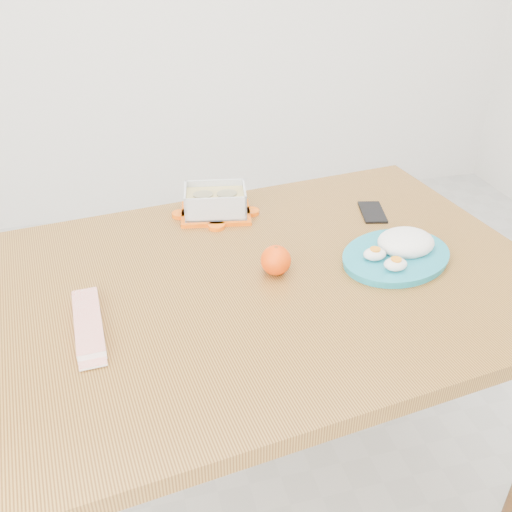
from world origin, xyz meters
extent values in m
plane|color=#B7B7B2|center=(0.00, 0.00, 0.00)|extent=(3.50, 3.50, 0.00)
cube|color=olive|center=(-0.18, -0.11, 0.73)|extent=(1.42, 1.03, 0.04)
cylinder|color=brown|center=(-0.82, 0.19, 0.35)|extent=(0.06, 0.06, 0.71)
cylinder|color=brown|center=(0.37, 0.34, 0.35)|extent=(0.06, 0.06, 0.71)
cube|color=#F95B07|center=(-0.21, 0.21, 0.76)|extent=(0.21, 0.17, 0.01)
cube|color=silver|center=(-0.21, 0.21, 0.79)|extent=(0.18, 0.14, 0.07)
cube|color=tan|center=(-0.21, 0.21, 0.79)|extent=(0.17, 0.13, 0.04)
cylinder|color=#938D60|center=(-0.24, 0.22, 0.80)|extent=(0.06, 0.06, 0.02)
cylinder|color=#938D60|center=(-0.17, 0.21, 0.80)|extent=(0.06, 0.06, 0.02)
sphere|color=#EF4E04|center=(-0.13, -0.10, 0.78)|extent=(0.07, 0.07, 0.07)
cylinder|color=teal|center=(0.16, -0.12, 0.76)|extent=(0.36, 0.36, 0.02)
ellipsoid|color=white|center=(0.20, -0.10, 0.80)|extent=(0.17, 0.16, 0.06)
ellipsoid|color=silver|center=(0.10, -0.13, 0.78)|extent=(0.07, 0.06, 0.03)
ellipsoid|color=silver|center=(0.13, -0.18, 0.78)|extent=(0.07, 0.06, 0.03)
cube|color=red|center=(-0.55, -0.19, 0.76)|extent=(0.06, 0.22, 0.02)
cube|color=black|center=(0.21, 0.11, 0.75)|extent=(0.09, 0.13, 0.01)
camera|label=1|loc=(-0.45, -1.15, 1.48)|focal=40.00mm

